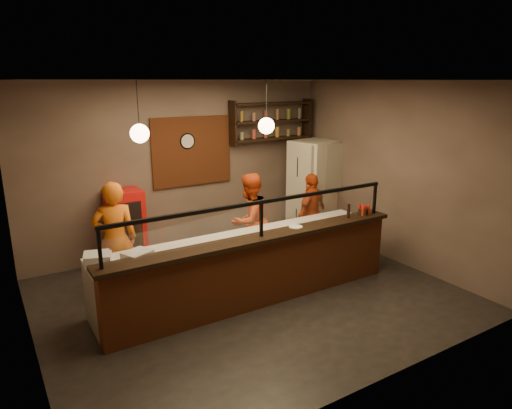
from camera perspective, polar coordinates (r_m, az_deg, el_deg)
floor at (r=7.14m, az=-0.68°, el=-11.34°), size 6.00×6.00×0.00m
ceiling at (r=6.38m, az=-0.78°, el=15.30°), size 6.00×6.00×0.00m
wall_back at (r=8.77m, az=-9.18°, el=4.57°), size 6.00×0.00×6.00m
wall_left at (r=5.71m, az=-27.54°, el=-2.75°), size 0.00×5.00×5.00m
wall_right at (r=8.48m, az=16.97°, el=3.74°), size 0.00×5.00×5.00m
wall_front at (r=4.71m, az=15.19°, el=-5.11°), size 6.00×0.00×6.00m
brick_patch at (r=8.77m, az=-7.98°, el=6.61°), size 1.60×0.04×1.30m
service_counter at (r=6.69m, az=0.64°, el=-8.49°), size 4.60×0.25×1.00m
counter_ledge at (r=6.50m, az=0.65°, el=-4.21°), size 4.70×0.37×0.06m
worktop_cabinet at (r=7.12m, az=-1.53°, el=-7.66°), size 4.60×0.75×0.85m
worktop at (r=6.95m, az=-1.56°, el=-4.25°), size 4.60×0.75×0.05m
sneeze_guard at (r=6.39m, az=0.66°, el=-1.33°), size 4.50×0.05×0.52m
wall_shelving at (r=9.39m, az=1.96°, el=10.38°), size 1.84×0.28×0.85m
wall_clock at (r=8.69m, az=-8.61°, el=7.84°), size 0.30×0.04×0.30m
pendant_left at (r=5.98m, az=-14.34°, el=8.62°), size 0.24×0.24×0.77m
pendant_right at (r=6.79m, az=1.30°, el=9.82°), size 0.24×0.24×0.77m
cook_left at (r=7.19m, az=-17.19°, el=-4.16°), size 0.72×0.55×1.78m
cook_mid at (r=7.93m, az=-0.82°, el=-2.05°), size 0.97×0.85×1.67m
cook_right at (r=8.82m, az=6.96°, el=-0.93°), size 0.96×0.67×1.51m
fridge at (r=9.58m, az=7.20°, el=1.94°), size 0.99×0.95×2.02m
red_cooler at (r=8.28m, az=-15.94°, el=-2.95°), size 0.60×0.55×1.39m
pizza_dough at (r=7.16m, az=3.30°, el=-3.40°), size 0.67×0.67×0.01m
prep_tub_a at (r=6.26m, az=-19.28°, el=-6.39°), size 0.37×0.33×0.16m
prep_tub_b at (r=6.19m, az=-19.13°, el=-6.60°), size 0.39×0.35×0.16m
prep_tub_c at (r=6.12m, az=-14.57°, el=-6.44°), size 0.42×0.39×0.17m
rolling_pin at (r=6.43m, az=-14.04°, el=-5.88°), size 0.32×0.08×0.05m
condiment_caddy at (r=7.73m, az=13.33°, el=-0.82°), size 0.22×0.20×0.10m
pepper_mill at (r=7.45m, az=11.48°, el=-0.80°), size 0.06×0.06×0.23m
small_plate at (r=6.89m, az=4.99°, el=-2.79°), size 0.22×0.22×0.01m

